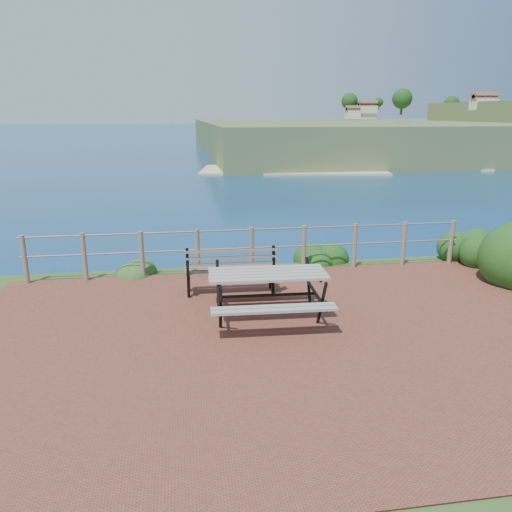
% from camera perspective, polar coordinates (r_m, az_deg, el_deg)
% --- Properties ---
extents(ground, '(10.00, 7.00, 0.12)m').
position_cam_1_polar(ground, '(7.75, 3.13, -9.54)').
color(ground, brown).
rests_on(ground, ground).
extents(ocean, '(1200.00, 1200.00, 0.00)m').
position_cam_1_polar(ocean, '(206.87, -8.73, 14.89)').
color(ocean, '#14527B').
rests_on(ocean, ground).
extents(safety_railing, '(9.40, 0.10, 1.00)m').
position_cam_1_polar(safety_railing, '(10.66, -0.53, 0.95)').
color(safety_railing, '#6B5B4C').
rests_on(safety_railing, ground).
extents(picnic_table, '(1.95, 1.67, 0.81)m').
position_cam_1_polar(picnic_table, '(8.27, 1.33, -3.96)').
color(picnic_table, gray).
rests_on(picnic_table, ground).
extents(park_bench, '(1.73, 0.49, 0.97)m').
position_cam_1_polar(park_bench, '(9.44, -2.97, -0.65)').
color(park_bench, brown).
rests_on(park_bench, ground).
extents(shrub_right_edge, '(1.02, 1.02, 1.46)m').
position_cam_1_polar(shrub_right_edge, '(12.60, 22.72, -0.65)').
color(shrub_right_edge, '#163B12').
rests_on(shrub_right_edge, ground).
extents(shrub_lip_west, '(0.81, 0.81, 0.57)m').
position_cam_1_polar(shrub_lip_west, '(11.16, -14.19, -1.92)').
color(shrub_lip_west, '#21521E').
rests_on(shrub_lip_west, ground).
extents(shrub_lip_east, '(0.88, 0.88, 0.66)m').
position_cam_1_polar(shrub_lip_east, '(11.81, 7.59, -0.58)').
color(shrub_lip_east, '#163B12').
rests_on(shrub_lip_east, ground).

